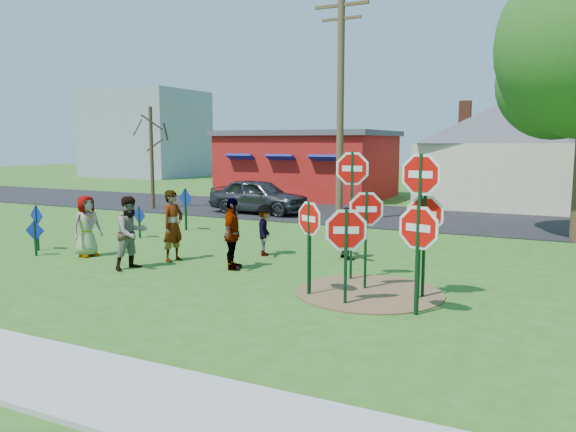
% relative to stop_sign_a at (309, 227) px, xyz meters
% --- Properties ---
extents(ground, '(120.00, 120.00, 0.00)m').
position_rel_stop_sign_a_xyz_m(ground, '(-3.39, 1.74, -1.48)').
color(ground, '#2E5919').
rests_on(ground, ground).
extents(road, '(120.00, 7.50, 0.04)m').
position_rel_stop_sign_a_xyz_m(road, '(-3.39, 13.24, -1.46)').
color(road, black).
rests_on(road, ground).
extents(dirt_patch, '(3.20, 3.20, 0.03)m').
position_rel_stop_sign_a_xyz_m(dirt_patch, '(1.11, 0.74, -1.46)').
color(dirt_patch, brown).
rests_on(dirt_patch, ground).
extents(red_building, '(9.40, 7.69, 3.90)m').
position_rel_stop_sign_a_xyz_m(red_building, '(-8.89, 19.74, 0.49)').
color(red_building, '#9D180F').
rests_on(red_building, ground).
extents(cream_house, '(9.40, 9.40, 6.50)m').
position_rel_stop_sign_a_xyz_m(cream_house, '(2.11, 19.74, 1.45)').
color(cream_house, beige).
rests_on(cream_house, ground).
extents(distant_building, '(10.00, 8.00, 8.00)m').
position_rel_stop_sign_a_xyz_m(distant_building, '(-31.39, 31.74, 2.52)').
color(distant_building, '#8C939E').
rests_on(distant_building, ground).
extents(stop_sign_a, '(0.90, 0.45, 2.15)m').
position_rel_stop_sign_a_xyz_m(stop_sign_a, '(0.00, 0.00, 0.00)').
color(stop_sign_a, '#0E3317').
rests_on(stop_sign_a, ground).
extents(stop_sign_b, '(1.04, 0.24, 3.18)m').
position_rel_stop_sign_a_xyz_m(stop_sign_b, '(0.34, 1.67, 0.85)').
color(stop_sign_b, '#0E3317').
rests_on(stop_sign_b, ground).
extents(stop_sign_c, '(1.16, 0.22, 3.19)m').
position_rel_stop_sign_a_xyz_m(stop_sign_c, '(2.15, 0.73, 0.77)').
color(stop_sign_c, '#0E3317').
rests_on(stop_sign_c, ground).
extents(stop_sign_d, '(1.07, 0.07, 2.31)m').
position_rel_stop_sign_a_xyz_m(stop_sign_d, '(2.22, 0.89, 0.15)').
color(stop_sign_d, '#0E3317').
rests_on(stop_sign_d, ground).
extents(stop_sign_e, '(1.05, 0.51, 2.10)m').
position_rel_stop_sign_a_xyz_m(stop_sign_e, '(0.93, -0.30, -0.09)').
color(stop_sign_e, '#0E3317').
rests_on(stop_sign_e, ground).
extents(stop_sign_f, '(1.10, 0.32, 2.24)m').
position_rel_stop_sign_a_xyz_m(stop_sign_f, '(2.39, -0.35, 0.07)').
color(stop_sign_f, '#0E3317').
rests_on(stop_sign_f, ground).
extents(stop_sign_g, '(0.95, 0.45, 2.32)m').
position_rel_stop_sign_a_xyz_m(stop_sign_g, '(0.92, 0.99, 0.12)').
color(stop_sign_g, '#0E3317').
rests_on(stop_sign_g, ground).
extents(blue_diamond_a, '(0.59, 0.17, 1.04)m').
position_rel_stop_sign_a_xyz_m(blue_diamond_a, '(-8.78, 0.33, -0.85)').
color(blue_diamond_a, '#0E3317').
rests_on(blue_diamond_a, ground).
extents(blue_diamond_b, '(0.63, 0.10, 1.38)m').
position_rel_stop_sign_a_xyz_m(blue_diamond_b, '(-9.40, 0.92, -0.61)').
color(blue_diamond_b, '#0E3317').
rests_on(blue_diamond_b, ground).
extents(blue_diamond_c, '(0.61, 0.11, 1.09)m').
position_rel_stop_sign_a_xyz_m(blue_diamond_c, '(-8.18, 4.05, -0.81)').
color(blue_diamond_c, '#0E3317').
rests_on(blue_diamond_c, ground).
extents(blue_diamond_d, '(0.71, 0.21, 1.57)m').
position_rel_stop_sign_a_xyz_m(blue_diamond_d, '(-7.77, 6.12, -0.50)').
color(blue_diamond_d, '#0E3317').
rests_on(blue_diamond_d, ground).
extents(person_a, '(0.75, 0.97, 1.76)m').
position_rel_stop_sign_a_xyz_m(person_a, '(-7.39, 0.95, -0.60)').
color(person_a, '#46489B').
rests_on(person_a, ground).
extents(person_b, '(0.53, 0.75, 1.96)m').
position_rel_stop_sign_a_xyz_m(person_b, '(-4.79, 1.55, -0.50)').
color(person_b, '#1F6C58').
rests_on(person_b, ground).
extents(person_c, '(0.93, 1.07, 1.89)m').
position_rel_stop_sign_a_xyz_m(person_c, '(-5.14, 0.27, -0.54)').
color(person_c, brown).
rests_on(person_c, ground).
extents(person_d, '(0.88, 1.10, 1.49)m').
position_rel_stop_sign_a_xyz_m(person_d, '(-2.87, 3.32, -0.73)').
color(person_d, '#333338').
rests_on(person_d, ground).
extents(person_e, '(0.78, 1.17, 1.85)m').
position_rel_stop_sign_a_xyz_m(person_e, '(-2.78, 1.37, -0.55)').
color(person_e, '#4D2954').
rests_on(person_e, ground).
extents(person_f, '(1.22, 1.30, 1.46)m').
position_rel_stop_sign_a_xyz_m(person_f, '(-0.59, 3.94, -0.75)').
color(person_f, '#1C4B26').
rests_on(person_f, ground).
extents(suv, '(4.69, 2.05, 1.57)m').
position_rel_stop_sign_a_xyz_m(suv, '(-7.66, 11.46, -0.65)').
color(suv, '#2B2B30').
rests_on(suv, road).
extents(utility_pole, '(2.24, 0.28, 9.14)m').
position_rel_stop_sign_a_xyz_m(utility_pole, '(-3.39, 10.52, 3.33)').
color(utility_pole, '#4C3823').
rests_on(utility_pole, ground).
extents(bare_tree_west, '(1.80, 1.80, 4.93)m').
position_rel_stop_sign_a_xyz_m(bare_tree_west, '(-13.17, 10.75, 1.71)').
color(bare_tree_west, '#382819').
rests_on(bare_tree_west, ground).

